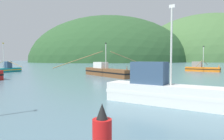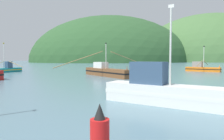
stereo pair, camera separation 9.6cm
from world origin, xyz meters
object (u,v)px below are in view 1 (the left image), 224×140
fishing_boat_orange (201,68)px  fishing_boat_teal (6,69)px  fishing_boat_white (167,91)px  fishing_boat_brown (106,71)px  channel_buoy (102,133)px

fishing_boat_orange → fishing_boat_teal: bearing=-140.2°
fishing_boat_white → fishing_boat_brown: bearing=134.0°
fishing_boat_brown → fishing_boat_orange: 25.06m
fishing_boat_white → fishing_boat_orange: 37.91m
fishing_boat_orange → fishing_boat_teal: (-42.29, 10.11, -0.05)m
fishing_boat_white → fishing_boat_orange: (26.31, 27.28, -0.16)m
fishing_boat_orange → channel_buoy: size_ratio=5.70×
fishing_boat_brown → fishing_boat_teal: size_ratio=2.42×
fishing_boat_brown → fishing_boat_teal: fishing_boat_teal is taller
channel_buoy → fishing_boat_white: bearing=43.2°
fishing_boat_brown → fishing_boat_orange: bearing=85.3°
fishing_boat_brown → channel_buoy: size_ratio=10.94×
fishing_boat_orange → fishing_boat_teal: fishing_boat_teal is taller
fishing_boat_teal → channel_buoy: size_ratio=4.52×
fishing_boat_white → fishing_boat_orange: bearing=95.1°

